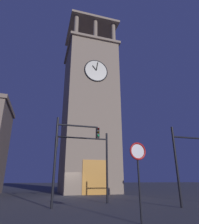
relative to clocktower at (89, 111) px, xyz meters
name	(u,v)px	position (x,y,z in m)	size (l,w,h in m)	color
ground_plane	(71,196)	(3.01, 4.97, -11.73)	(200.00, 200.00, 0.00)	#424247
clocktower	(89,111)	(0.00, 0.00, 0.00)	(8.00, 8.57, 29.57)	gray
traffic_signal_near	(187,154)	(-3.32, 16.16, -8.37)	(2.93, 0.41, 5.30)	black
traffic_signal_mid	(90,154)	(2.81, 12.44, -8.12)	(4.30, 0.41, 5.41)	black
traffic_signal_far	(70,147)	(4.65, 14.24, -7.90)	(3.14, 0.41, 5.88)	black
no_horn_sign	(138,158)	(2.42, 19.84, -9.15)	(0.78, 0.14, 3.28)	black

